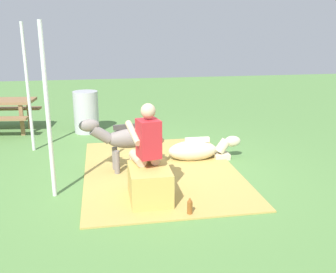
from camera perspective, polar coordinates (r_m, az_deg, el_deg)
name	(u,v)px	position (r m, az deg, el deg)	size (l,w,h in m)	color
ground_plane	(158,173)	(6.33, -1.52, -5.52)	(24.00, 24.00, 0.00)	#568442
hay_patch	(161,170)	(6.43, -1.10, -5.07)	(3.46, 2.50, 0.02)	tan
hay_bale	(150,184)	(5.31, -2.74, -7.12)	(0.74, 0.55, 0.48)	tan
person_seated	(146,145)	(5.28, -3.30, -1.32)	(0.71, 0.50, 1.36)	#D8AD8C
pony_standing	(127,138)	(6.28, -6.15, -0.29)	(0.43, 1.34, 0.94)	slate
pony_lying	(198,150)	(6.92, 4.49, -2.00)	(0.41, 1.33, 0.42)	beige
soda_bottle	(190,207)	(4.97, 3.27, -10.38)	(0.07, 0.07, 0.25)	brown
water_barrel	(86,112)	(8.86, -12.08, 3.59)	(0.55, 0.55, 0.94)	#B2B2B7
tent_pole_left	(48,113)	(5.41, -17.47, 3.34)	(0.06, 0.06, 2.42)	silver
tent_pole_right	(28,89)	(7.68, -20.13, 6.70)	(0.06, 0.06, 2.42)	silver
picnic_bench	(0,107)	(9.42, -23.75, 3.99)	(1.47, 1.65, 0.75)	olive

